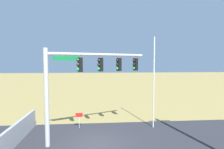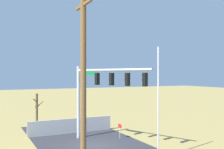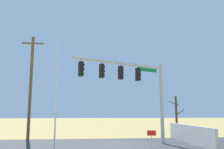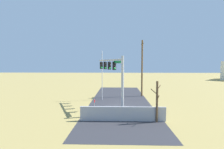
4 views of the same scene
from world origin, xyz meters
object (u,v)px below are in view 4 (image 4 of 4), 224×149
utility_pole (142,67)px  bare_tree (157,101)px  open_sign (95,102)px  signal_mast (113,71)px  flagpole (102,75)px

utility_pole → bare_tree: utility_pole is taller
utility_pole → open_sign: (9.04, -6.60, -3.82)m
signal_mast → flagpole: flagpole is taller
utility_pole → signal_mast: bearing=-28.0°
signal_mast → utility_pole: utility_pole is taller
signal_mast → bare_tree: size_ratio=1.82×
open_sign → flagpole: bearing=176.6°
flagpole → bare_tree: (9.95, 5.85, -1.68)m
flagpole → bare_tree: bearing=30.5°
flagpole → open_sign: flagpole is taller
flagpole → utility_pole: bearing=116.3°
utility_pole → bare_tree: size_ratio=2.42×
utility_pole → open_sign: size_ratio=7.47×
bare_tree → open_sign: 7.45m
signal_mast → bare_tree: (4.58, 4.09, -2.54)m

